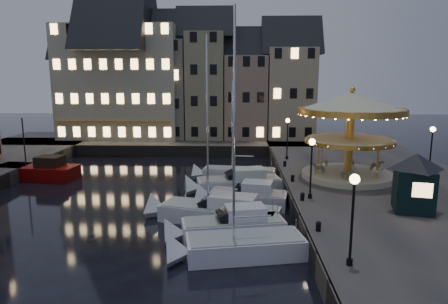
{
  "coord_description": "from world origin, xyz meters",
  "views": [
    {
      "loc": [
        2.2,
        -25.72,
        9.53
      ],
      "look_at": [
        1.0,
        8.0,
        3.2
      ],
      "focal_mm": 32.0,
      "sensor_mm": 36.0,
      "label": 1
    }
  ],
  "objects_px": {
    "bollard_a": "(318,226)",
    "red_fishing_boat": "(38,172)",
    "streetlamp_a": "(353,207)",
    "carousel": "(351,119)",
    "bollard_d": "(285,163)",
    "motorboat_e": "(234,184)",
    "bollard_b": "(302,196)",
    "ticket_kiosk": "(415,172)",
    "streetlamp_b": "(311,160)",
    "motorboat_a": "(235,248)",
    "motorboat_b": "(226,228)",
    "motorboat_c": "(214,212)",
    "streetlamp_d": "(432,144)",
    "motorboat_d": "(243,198)",
    "motorboat_f": "(233,174)",
    "streetlamp_c": "(287,133)",
    "bollard_c": "(293,178)"
  },
  "relations": [
    {
      "from": "bollard_a",
      "to": "red_fishing_boat",
      "type": "height_order",
      "value": "red_fishing_boat"
    },
    {
      "from": "streetlamp_c",
      "to": "carousel",
      "type": "distance_m",
      "value": 8.98
    },
    {
      "from": "motorboat_a",
      "to": "motorboat_b",
      "type": "bearing_deg",
      "value": 101.15
    },
    {
      "from": "streetlamp_b",
      "to": "motorboat_f",
      "type": "height_order",
      "value": "motorboat_f"
    },
    {
      "from": "streetlamp_b",
      "to": "ticket_kiosk",
      "type": "relative_size",
      "value": 1.0
    },
    {
      "from": "streetlamp_b",
      "to": "ticket_kiosk",
      "type": "xyz_separation_m",
      "value": [
        5.92,
        -2.45,
        -0.24
      ]
    },
    {
      "from": "motorboat_a",
      "to": "ticket_kiosk",
      "type": "bearing_deg",
      "value": 20.73
    },
    {
      "from": "streetlamp_a",
      "to": "streetlamp_b",
      "type": "relative_size",
      "value": 1.0
    },
    {
      "from": "bollard_d",
      "to": "bollard_b",
      "type": "bearing_deg",
      "value": -90.0
    },
    {
      "from": "streetlamp_a",
      "to": "carousel",
      "type": "bearing_deg",
      "value": 75.42
    },
    {
      "from": "streetlamp_d",
      "to": "ticket_kiosk",
      "type": "relative_size",
      "value": 1.0
    },
    {
      "from": "bollard_d",
      "to": "motorboat_b",
      "type": "bearing_deg",
      "value": -109.8
    },
    {
      "from": "bollard_d",
      "to": "motorboat_e",
      "type": "height_order",
      "value": "motorboat_e"
    },
    {
      "from": "streetlamp_b",
      "to": "motorboat_d",
      "type": "bearing_deg",
      "value": 156.14
    },
    {
      "from": "motorboat_e",
      "to": "carousel",
      "type": "distance_m",
      "value": 10.95
    },
    {
      "from": "streetlamp_b",
      "to": "bollard_c",
      "type": "xyz_separation_m",
      "value": [
        -0.6,
        4.5,
        -2.41
      ]
    },
    {
      "from": "motorboat_d",
      "to": "carousel",
      "type": "bearing_deg",
      "value": 23.4
    },
    {
      "from": "streetlamp_a",
      "to": "carousel",
      "type": "height_order",
      "value": "carousel"
    },
    {
      "from": "bollard_b",
      "to": "ticket_kiosk",
      "type": "xyz_separation_m",
      "value": [
        6.52,
        -1.95,
        2.18
      ]
    },
    {
      "from": "streetlamp_a",
      "to": "bollard_b",
      "type": "height_order",
      "value": "streetlamp_a"
    },
    {
      "from": "streetlamp_d",
      "to": "motorboat_d",
      "type": "height_order",
      "value": "streetlamp_d"
    },
    {
      "from": "motorboat_d",
      "to": "ticket_kiosk",
      "type": "height_order",
      "value": "ticket_kiosk"
    },
    {
      "from": "streetlamp_d",
      "to": "ticket_kiosk",
      "type": "xyz_separation_m",
      "value": [
        -5.38,
        -9.45,
        -0.24
      ]
    },
    {
      "from": "red_fishing_boat",
      "to": "bollard_d",
      "type": "bearing_deg",
      "value": 1.35
    },
    {
      "from": "streetlamp_a",
      "to": "bollard_d",
      "type": "distance_m",
      "value": 20.15
    },
    {
      "from": "streetlamp_c",
      "to": "motorboat_e",
      "type": "xyz_separation_m",
      "value": [
        -5.29,
        -7.49,
        -3.38
      ]
    },
    {
      "from": "bollard_a",
      "to": "motorboat_e",
      "type": "height_order",
      "value": "motorboat_e"
    },
    {
      "from": "streetlamp_c",
      "to": "red_fishing_boat",
      "type": "distance_m",
      "value": 24.52
    },
    {
      "from": "motorboat_e",
      "to": "red_fishing_boat",
      "type": "xyz_separation_m",
      "value": [
        -18.66,
        3.44,
        0.06
      ]
    },
    {
      "from": "bollard_c",
      "to": "motorboat_b",
      "type": "relative_size",
      "value": 0.08
    },
    {
      "from": "motorboat_a",
      "to": "motorboat_f",
      "type": "height_order",
      "value": "motorboat_a"
    },
    {
      "from": "streetlamp_a",
      "to": "red_fishing_boat",
      "type": "distance_m",
      "value": 31.03
    },
    {
      "from": "motorboat_b",
      "to": "ticket_kiosk",
      "type": "distance_m",
      "value": 12.1
    },
    {
      "from": "motorboat_f",
      "to": "red_fishing_boat",
      "type": "distance_m",
      "value": 18.52
    },
    {
      "from": "bollard_b",
      "to": "motorboat_a",
      "type": "bearing_deg",
      "value": -126.53
    },
    {
      "from": "carousel",
      "to": "streetlamp_b",
      "type": "bearing_deg",
      "value": -125.23
    },
    {
      "from": "bollard_d",
      "to": "motorboat_e",
      "type": "distance_m",
      "value": 6.24
    },
    {
      "from": "carousel",
      "to": "motorboat_d",
      "type": "bearing_deg",
      "value": -156.6
    },
    {
      "from": "streetlamp_d",
      "to": "streetlamp_a",
      "type": "bearing_deg",
      "value": -123.61
    },
    {
      "from": "streetlamp_a",
      "to": "motorboat_a",
      "type": "bearing_deg",
      "value": 146.84
    },
    {
      "from": "streetlamp_a",
      "to": "carousel",
      "type": "xyz_separation_m",
      "value": [
        4.12,
        15.83,
        2.22
      ]
    },
    {
      "from": "streetlamp_b",
      "to": "ticket_kiosk",
      "type": "bearing_deg",
      "value": -22.46
    },
    {
      "from": "motorboat_a",
      "to": "motorboat_d",
      "type": "xyz_separation_m",
      "value": [
        0.52,
        8.68,
        0.1
      ]
    },
    {
      "from": "motorboat_a",
      "to": "motorboat_f",
      "type": "relative_size",
      "value": 1.19
    },
    {
      "from": "bollard_b",
      "to": "red_fishing_boat",
      "type": "distance_m",
      "value": 25.4
    },
    {
      "from": "bollard_c",
      "to": "motorboat_d",
      "type": "distance_m",
      "value": 4.81
    },
    {
      "from": "motorboat_b",
      "to": "streetlamp_b",
      "type": "bearing_deg",
      "value": 35.56
    },
    {
      "from": "motorboat_b",
      "to": "motorboat_c",
      "type": "relative_size",
      "value": 0.6
    },
    {
      "from": "bollard_a",
      "to": "red_fishing_boat",
      "type": "relative_size",
      "value": 0.07
    },
    {
      "from": "bollard_c",
      "to": "motorboat_b",
      "type": "xyz_separation_m",
      "value": [
        -5.06,
        -8.54,
        -0.96
      ]
    }
  ]
}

